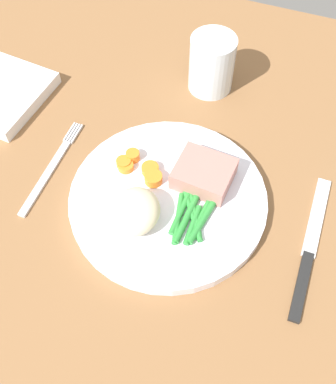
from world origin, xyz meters
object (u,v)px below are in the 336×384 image
at_px(dinner_plate, 168,200).
at_px(fork, 52,168).
at_px(napkin, 1,94).
at_px(knife, 310,248).
at_px(water_glass, 211,67).
at_px(meat_portion, 204,174).

bearing_deg(dinner_plate, fork, -179.13).
bearing_deg(dinner_plate, napkin, 163.37).
bearing_deg(fork, knife, 4.37).
distance_m(dinner_plate, knife, 0.19).
height_order(dinner_plate, water_glass, water_glass).
bearing_deg(napkin, water_glass, 25.06).
bearing_deg(napkin, knife, -10.81).
height_order(fork, knife, knife).
height_order(meat_portion, knife, meat_portion).
height_order(meat_portion, water_glass, water_glass).
height_order(dinner_plate, napkin, napkin).
relative_size(fork, napkin, 1.21).
bearing_deg(meat_portion, fork, -168.16).
bearing_deg(water_glass, napkin, -154.94).
distance_m(fork, water_glass, 0.28).
xyz_separation_m(dinner_plate, napkin, (-0.30, 0.09, 0.00)).
xyz_separation_m(dinner_plate, knife, (0.19, -0.00, -0.01)).
height_order(fork, napkin, napkin).
xyz_separation_m(water_glass, napkin, (-0.29, -0.14, -0.03)).
bearing_deg(dinner_plate, knife, -0.88).
distance_m(knife, napkin, 0.50).
bearing_deg(napkin, fork, -34.84).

